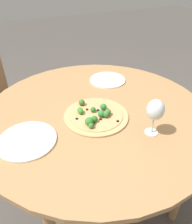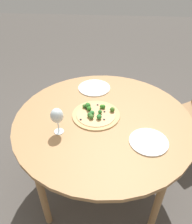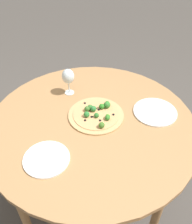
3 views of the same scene
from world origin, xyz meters
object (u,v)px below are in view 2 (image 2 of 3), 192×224
(pizza, at_px, (96,114))
(plate_near, at_px, (94,88))
(plate_far, at_px, (149,142))
(wine_glass, at_px, (57,116))

(pizza, bearing_deg, plate_near, 6.58)
(pizza, xyz_separation_m, plate_near, (0.37, 0.04, -0.01))
(plate_far, bearing_deg, wine_glass, 84.99)
(pizza, height_order, plate_near, pizza)
(wine_glass, relative_size, plate_far, 0.77)
(pizza, relative_size, plate_far, 1.42)
(plate_near, bearing_deg, wine_glass, 161.86)
(wine_glass, bearing_deg, plate_far, -95.01)
(wine_glass, height_order, plate_far, wine_glass)
(pizza, xyz_separation_m, wine_glass, (-0.20, 0.23, 0.12))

